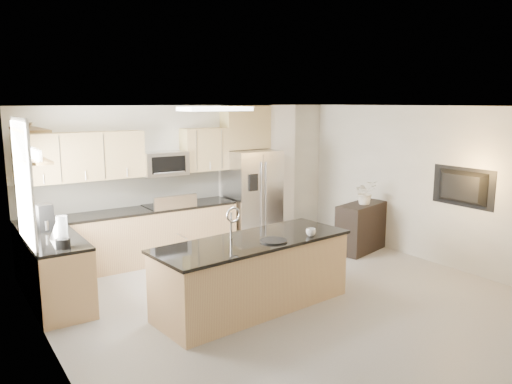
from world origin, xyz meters
TOP-DOWN VIEW (x-y plane):
  - floor at (0.00, 0.00)m, footprint 6.50×6.50m
  - ceiling at (0.00, 0.00)m, footprint 6.00×6.50m
  - wall_back at (0.00, 3.25)m, footprint 6.00×0.02m
  - wall_left at (-3.00, 0.00)m, footprint 0.02×6.50m
  - wall_right at (3.00, 0.00)m, footprint 0.02×6.50m
  - back_counter at (-1.23, 2.93)m, footprint 3.55×0.66m
  - left_counter at (-2.67, 1.85)m, footprint 0.66×1.50m
  - range at (-0.60, 2.92)m, footprint 0.76×0.64m
  - upper_cabinets at (-1.30, 3.09)m, footprint 3.50×0.33m
  - microwave at (-0.60, 3.04)m, footprint 0.76×0.40m
  - refrigerator at (1.06, 2.87)m, footprint 0.92×0.78m
  - partition_column at (1.82, 3.10)m, footprint 0.60×0.30m
  - window at (-2.98, 1.85)m, footprint 0.04×1.15m
  - shelf_lower at (-2.85, 1.95)m, footprint 0.30×1.20m
  - shelf_upper at (-2.85, 1.95)m, footprint 0.30×1.20m
  - ceiling_fixture at (-0.40, 1.60)m, footprint 1.00×0.50m
  - island at (-0.55, 0.36)m, footprint 2.73×1.21m
  - credenza at (2.47, 1.41)m, footprint 1.17×0.72m
  - cup at (0.18, 0.10)m, footprint 0.16×0.16m
  - platter at (-0.38, 0.15)m, footprint 0.40×0.40m
  - blender at (-2.67, 1.31)m, footprint 0.17×0.17m
  - kettle at (-2.62, 1.80)m, footprint 0.23×0.23m
  - coffee_maker at (-2.69, 2.29)m, footprint 0.23×0.26m
  - bowl at (-2.85, 2.30)m, footprint 0.40×0.40m
  - flower_vase at (2.47, 1.35)m, footprint 0.71×0.66m
  - television at (2.91, -0.20)m, footprint 0.14×1.08m

SIDE VIEW (x-z plane):
  - floor at x=0.00m, z-range 0.00..0.00m
  - credenza at x=2.47m, z-range 0.00..0.87m
  - left_counter at x=-2.67m, z-range 0.00..0.92m
  - island at x=-0.55m, z-range -0.21..1.13m
  - back_counter at x=-1.23m, z-range -0.25..1.19m
  - range at x=-0.60m, z-range -0.10..1.04m
  - refrigerator at x=1.06m, z-range 0.00..1.78m
  - platter at x=-0.38m, z-range 0.92..0.94m
  - cup at x=0.18m, z-range 0.92..1.02m
  - kettle at x=-2.62m, z-range 0.90..1.19m
  - blender at x=-2.67m, z-range 0.89..1.29m
  - coffee_maker at x=-2.69m, z-range 0.91..1.29m
  - flower_vase at x=2.47m, z-range 0.87..1.52m
  - wall_back at x=0.00m, z-range 0.00..2.60m
  - wall_left at x=-3.00m, z-range 0.00..2.60m
  - wall_right at x=3.00m, z-range 0.00..2.60m
  - partition_column at x=1.82m, z-range 0.00..2.60m
  - television at x=2.91m, z-range 1.04..1.66m
  - microwave at x=-0.60m, z-range 1.43..1.83m
  - window at x=-2.98m, z-range 0.83..2.47m
  - upper_cabinets at x=-1.30m, z-range 1.45..2.20m
  - shelf_lower at x=-2.85m, z-range 1.93..1.97m
  - shelf_upper at x=-2.85m, z-range 2.30..2.34m
  - bowl at x=-2.85m, z-range 2.34..2.42m
  - ceiling_fixture at x=-0.40m, z-range 2.53..2.59m
  - ceiling at x=0.00m, z-range 2.59..2.61m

